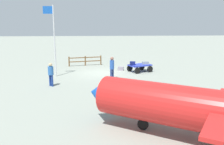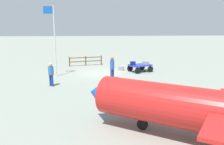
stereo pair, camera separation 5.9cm
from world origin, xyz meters
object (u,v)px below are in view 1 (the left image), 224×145
object	(u,v)px
suitcase_tan	(145,63)
airplane_near	(220,113)
luggage_cart	(140,67)
suitcase_maroon	(121,68)
worker_lead	(112,66)
worker_trailing	(51,73)
suitcase_dark	(133,63)
flagpole	(53,36)

from	to	relation	value
suitcase_tan	airplane_near	size ratio (longest dim) A/B	0.06
luggage_cart	suitcase_maroon	size ratio (longest dim) A/B	3.99
suitcase_maroon	worker_lead	world-z (taller)	worker_lead
worker_trailing	suitcase_dark	bearing A→B (deg)	-144.99
suitcase_tan	suitcase_maroon	distance (m)	2.25
worker_trailing	flagpole	size ratio (longest dim) A/B	0.29
luggage_cart	suitcase_tan	bearing A→B (deg)	-166.74
luggage_cart	suitcase_tan	xyz separation A→B (m)	(-0.52, -0.12, 0.30)
suitcase_tan	suitcase_maroon	xyz separation A→B (m)	(2.08, -0.63, -0.59)
suitcase_dark	airplane_near	bearing A→B (deg)	94.00
suitcase_maroon	worker_lead	size ratio (longest dim) A/B	0.33
worker_lead	luggage_cart	bearing A→B (deg)	-135.05
worker_trailing	airplane_near	bearing A→B (deg)	129.24
airplane_near	flagpole	bearing A→B (deg)	-58.24
worker_trailing	worker_lead	bearing A→B (deg)	-156.58
airplane_near	suitcase_tan	bearing A→B (deg)	-91.11
suitcase_tan	suitcase_maroon	size ratio (longest dim) A/B	1.06
suitcase_dark	suitcase_tan	bearing A→B (deg)	-169.54
suitcase_tan	flagpole	world-z (taller)	flagpole
suitcase_tan	airplane_near	xyz separation A→B (m)	(0.25, 13.14, 0.46)
airplane_near	flagpole	world-z (taller)	flagpole
suitcase_tan	worker_trailing	world-z (taller)	worker_trailing
luggage_cart	worker_lead	size ratio (longest dim) A/B	1.31
worker_lead	worker_trailing	world-z (taller)	worker_lead
worker_lead	airplane_near	xyz separation A→B (m)	(-2.85, 10.44, 0.24)
suitcase_dark	suitcase_maroon	bearing A→B (deg)	-42.52
suitcase_dark	luggage_cart	bearing A→B (deg)	-171.91
suitcase_maroon	flagpole	world-z (taller)	flagpole
flagpole	luggage_cart	bearing A→B (deg)	-169.73
worker_trailing	flagpole	xyz separation A→B (m)	(0.23, -3.12, 2.23)
suitcase_tan	flagpole	distance (m)	8.02
suitcase_maroon	worker_lead	distance (m)	3.58
worker_lead	worker_trailing	distance (m)	4.57
luggage_cart	flagpole	bearing A→B (deg)	10.27
suitcase_maroon	worker_trailing	size ratio (longest dim) A/B	0.35
luggage_cart	worker_lead	distance (m)	3.68
suitcase_maroon	worker_trailing	bearing A→B (deg)	44.61
suitcase_maroon	flagpole	distance (m)	6.54
worker_lead	suitcase_dark	bearing A→B (deg)	-128.08
luggage_cart	airplane_near	bearing A→B (deg)	91.19
suitcase_tan	airplane_near	distance (m)	13.15
suitcase_dark	flagpole	size ratio (longest dim) A/B	0.09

